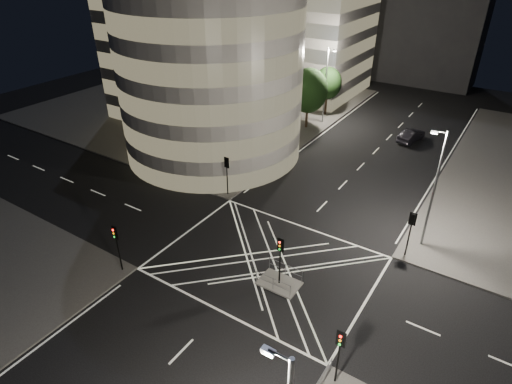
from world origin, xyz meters
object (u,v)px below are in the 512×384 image
Objects in this scene: traffic_signal_nr at (340,348)px; street_lamp_right_far at (434,187)px; traffic_signal_fl at (227,169)px; traffic_signal_nl at (116,240)px; central_island at (279,283)px; sedan at (411,135)px; traffic_signal_fr at (411,226)px; street_lamp_left_far at (326,83)px; traffic_signal_island at (280,253)px; street_lamp_left_near at (251,125)px.

street_lamp_right_far is at bearing 87.70° from traffic_signal_nr.
traffic_signal_nl is (0.00, -13.60, 0.00)m from traffic_signal_fl.
traffic_signal_fl is at bearing 142.46° from central_island.
sedan is (11.42, 23.43, -2.15)m from traffic_signal_fl.
traffic_signal_fr is 0.40× the size of street_lamp_left_far.
traffic_signal_fr is 0.40× the size of street_lamp_right_far.
sedan reaches higher than central_island.
sedan is at bearing 72.87° from traffic_signal_nl.
street_lamp_right_far is at bearing 6.88° from traffic_signal_fl.
street_lamp_left_far is 2.15× the size of sedan.
traffic_signal_fl is 1.00× the size of traffic_signal_island.
traffic_signal_nr is at bearing -37.93° from central_island.
sedan is at bearing 56.54° from street_lamp_left_near.
traffic_signal_fr and traffic_signal_island have the same top height.
traffic_signal_fl is at bearing 75.08° from sedan.
street_lamp_left_near reaches higher than traffic_signal_island.
traffic_signal_fl and traffic_signal_fr have the same top height.
traffic_signal_fr is 10.73m from traffic_signal_island.
sedan is at bearing 88.89° from central_island.
sedan is at bearing 1.11° from street_lamp_left_far.
street_lamp_left_near reaches higher than traffic_signal_nr.
street_lamp_left_near reaches higher than traffic_signal_fr.
central_island is at bearing -129.33° from traffic_signal_fr.
traffic_signal_fr is at bearing -106.11° from street_lamp_right_far.
traffic_signal_island is (-6.80, 5.30, 0.00)m from traffic_signal_nr.
street_lamp_left_near is 2.15× the size of sedan.
traffic_signal_fr is at bearing 50.67° from central_island.
street_lamp_right_far is at bearing -9.03° from street_lamp_left_near.
traffic_signal_fl is 0.40× the size of street_lamp_left_near.
central_island is 18.52m from street_lamp_left_near.
sedan is (-6.18, 37.03, -2.15)m from traffic_signal_nr.
traffic_signal_nr is 0.40× the size of street_lamp_left_near.
sedan is at bearing 104.78° from traffic_signal_fr.
traffic_signal_nr is (17.60, 0.00, 0.00)m from traffic_signal_nl.
street_lamp_left_far is at bearing 131.94° from street_lamp_right_far.
street_lamp_left_near is (-18.24, 18.80, 2.63)m from traffic_signal_nr.
central_island is 9.08m from traffic_signal_nr.
traffic_signal_nr reaches higher than central_island.
street_lamp_left_far reaches higher than traffic_signal_island.
traffic_signal_nl reaches higher than sedan.
traffic_signal_nr is 26.32m from street_lamp_left_near.
traffic_signal_nr is 0.40× the size of street_lamp_right_far.
central_island is 13.91m from traffic_signal_fl.
street_lamp_left_far is (-18.24, 23.20, 2.63)m from traffic_signal_fr.
sedan is (0.62, 31.73, -2.15)m from traffic_signal_island.
sedan is (0.62, 31.73, 0.69)m from central_island.
street_lamp_left_far is at bearing 90.99° from traffic_signal_nl.
street_lamp_left_far and street_lamp_right_far have the same top height.
street_lamp_right_far reaches higher than traffic_signal_nr.
traffic_signal_nl is 22.24m from traffic_signal_fr.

